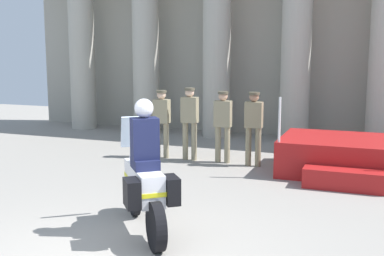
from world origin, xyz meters
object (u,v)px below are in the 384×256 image
object	(u,v)px
officer_in_row_0	(162,118)
motorcycle_with_rider	(145,178)
officer_in_row_3	(254,123)
reviewing_stand	(349,157)
officer_in_row_1	(190,118)
officer_in_row_2	(223,121)
briefcase_on_ground	(142,150)

from	to	relation	value
officer_in_row_0	motorcycle_with_rider	distance (m)	4.90
officer_in_row_0	officer_in_row_3	distance (m)	2.25
officer_in_row_0	motorcycle_with_rider	bearing A→B (deg)	110.02
reviewing_stand	officer_in_row_0	distance (m)	4.34
reviewing_stand	officer_in_row_0	bearing A→B (deg)	178.44
officer_in_row_1	motorcycle_with_rider	size ratio (longest dim) A/B	0.89
officer_in_row_1	officer_in_row_2	size ratio (longest dim) A/B	1.04
briefcase_on_ground	officer_in_row_0	bearing A→B (deg)	12.60
officer_in_row_1	officer_in_row_0	bearing A→B (deg)	-1.07
officer_in_row_2	motorcycle_with_rider	xyz separation A→B (m)	(0.27, -4.57, -0.17)
motorcycle_with_rider	officer_in_row_0	bearing A→B (deg)	-17.11
reviewing_stand	officer_in_row_1	world-z (taller)	officer_in_row_1
reviewing_stand	officer_in_row_1	bearing A→B (deg)	178.07
motorcycle_with_rider	officer_in_row_1	bearing A→B (deg)	-25.26
officer_in_row_0	briefcase_on_ground	bearing A→B (deg)	11.23
officer_in_row_2	reviewing_stand	bearing A→B (deg)	175.98
briefcase_on_ground	reviewing_stand	bearing A→B (deg)	-0.12
officer_in_row_0	motorcycle_with_rider	world-z (taller)	motorcycle_with_rider
officer_in_row_1	motorcycle_with_rider	xyz separation A→B (m)	(1.08, -4.57, -0.21)
officer_in_row_0	officer_in_row_2	world-z (taller)	officer_in_row_2
reviewing_stand	briefcase_on_ground	distance (m)	4.78
officer_in_row_1	officer_in_row_2	xyz separation A→B (m)	(0.80, 0.01, -0.04)
reviewing_stand	officer_in_row_1	distance (m)	3.65
officer_in_row_0	officer_in_row_2	size ratio (longest dim) A/B	0.99
reviewing_stand	officer_in_row_2	distance (m)	2.85
officer_in_row_2	officer_in_row_3	xyz separation A→B (m)	(0.74, -0.09, 0.01)
officer_in_row_1	officer_in_row_3	bearing A→B (deg)	175.64
briefcase_on_ground	officer_in_row_3	bearing A→B (deg)	0.65
officer_in_row_2	officer_in_row_3	distance (m)	0.74
officer_in_row_0	officer_in_row_3	size ratio (longest dim) A/B	0.98
reviewing_stand	motorcycle_with_rider	xyz separation A→B (m)	(-2.51, -4.45, 0.44)
officer_in_row_0	reviewing_stand	bearing A→B (deg)	177.06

